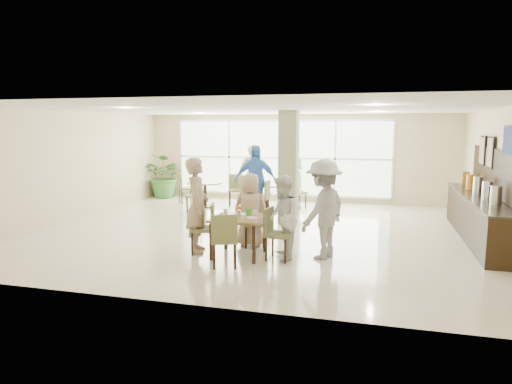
% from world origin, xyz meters
% --- Properties ---
extents(ground, '(10.00, 10.00, 0.00)m').
position_xyz_m(ground, '(0.00, 0.00, 0.00)').
color(ground, beige).
rests_on(ground, ground).
extents(room_shell, '(10.00, 10.00, 10.00)m').
position_xyz_m(room_shell, '(0.00, 0.00, 1.70)').
color(room_shell, white).
rests_on(room_shell, ground).
extents(window_bank, '(7.00, 0.04, 7.00)m').
position_xyz_m(window_bank, '(-0.50, 4.46, 1.40)').
color(window_bank, silver).
rests_on(window_bank, ground).
extents(column, '(0.45, 0.45, 2.80)m').
position_xyz_m(column, '(0.40, 1.20, 1.40)').
color(column, '#747853').
rests_on(column, ground).
extents(main_table, '(0.96, 0.96, 0.75)m').
position_xyz_m(main_table, '(0.10, -2.05, 0.66)').
color(main_table, brown).
rests_on(main_table, ground).
extents(round_table_left, '(1.07, 1.07, 0.75)m').
position_xyz_m(round_table_left, '(-2.46, 2.74, 0.57)').
color(round_table_left, brown).
rests_on(round_table_left, ground).
extents(round_table_right, '(1.05, 1.05, 0.75)m').
position_xyz_m(round_table_right, '(-0.53, 2.74, 0.56)').
color(round_table_right, brown).
rests_on(round_table_right, ground).
extents(chairs_main_table, '(2.05, 2.02, 0.95)m').
position_xyz_m(chairs_main_table, '(0.11, -2.04, 0.47)').
color(chairs_main_table, brown).
rests_on(chairs_main_table, ground).
extents(chairs_table_left, '(2.24, 1.98, 0.95)m').
position_xyz_m(chairs_table_left, '(-2.45, 2.74, 0.47)').
color(chairs_table_left, brown).
rests_on(chairs_table_left, ground).
extents(chairs_table_right, '(2.14, 1.86, 0.95)m').
position_xyz_m(chairs_table_right, '(-0.48, 2.77, 0.47)').
color(chairs_table_right, brown).
rests_on(chairs_table_right, ground).
extents(tabletop_clutter, '(0.74, 0.74, 0.21)m').
position_xyz_m(tabletop_clutter, '(0.11, -2.08, 0.81)').
color(tabletop_clutter, white).
rests_on(tabletop_clutter, main_table).
extents(buffet_counter, '(0.64, 4.70, 1.95)m').
position_xyz_m(buffet_counter, '(4.70, 0.51, 0.55)').
color(buffet_counter, black).
rests_on(buffet_counter, ground).
extents(wall_tv, '(0.06, 1.00, 0.58)m').
position_xyz_m(wall_tv, '(4.94, -0.60, 2.15)').
color(wall_tv, black).
rests_on(wall_tv, ground).
extents(framed_art_a, '(0.05, 0.55, 0.70)m').
position_xyz_m(framed_art_a, '(4.95, 1.00, 1.85)').
color(framed_art_a, black).
rests_on(framed_art_a, ground).
extents(framed_art_b, '(0.05, 0.55, 0.70)m').
position_xyz_m(framed_art_b, '(4.95, 1.80, 1.85)').
color(framed_art_b, black).
rests_on(framed_art_b, ground).
extents(potted_plant, '(1.77, 1.77, 1.50)m').
position_xyz_m(potted_plant, '(-4.40, 4.05, 0.75)').
color(potted_plant, '#306829').
rests_on(potted_plant, ground).
extents(teen_left, '(0.63, 0.78, 1.84)m').
position_xyz_m(teen_left, '(-0.76, -1.98, 0.92)').
color(teen_left, tan).
rests_on(teen_left, ground).
extents(teen_far, '(0.76, 0.45, 1.50)m').
position_xyz_m(teen_far, '(0.12, -1.31, 0.75)').
color(teen_far, tan).
rests_on(teen_far, ground).
extents(teen_right, '(0.77, 0.88, 1.55)m').
position_xyz_m(teen_right, '(0.92, -2.07, 0.77)').
color(teen_right, white).
rests_on(teen_right, ground).
extents(teen_standing, '(1.12, 1.36, 1.83)m').
position_xyz_m(teen_standing, '(1.63, -1.76, 0.92)').
color(teen_standing, '#9D9D9F').
rests_on(teen_standing, ground).
extents(adult_a, '(1.21, 0.80, 1.93)m').
position_xyz_m(adult_a, '(-0.62, 1.77, 0.96)').
color(adult_a, '#4077C1').
rests_on(adult_a, ground).
extents(adult_b, '(0.89, 1.58, 1.60)m').
position_xyz_m(adult_b, '(0.26, 2.80, 0.80)').
color(adult_b, white).
rests_on(adult_b, ground).
extents(adult_standing, '(0.77, 0.61, 1.84)m').
position_xyz_m(adult_standing, '(-1.26, 3.68, 0.92)').
color(adult_standing, tan).
rests_on(adult_standing, ground).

